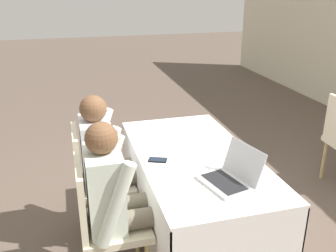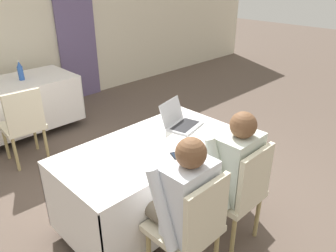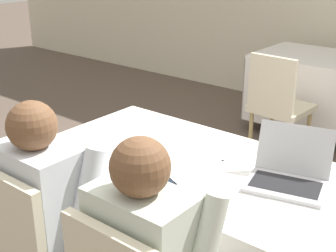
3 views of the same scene
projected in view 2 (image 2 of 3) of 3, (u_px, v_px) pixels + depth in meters
ground_plane at (153, 215)px, 3.11m from camera, size 24.00×24.00×0.00m
curtain_panel at (75, 21)px, 5.42m from camera, size 0.70×0.04×2.65m
conference_table_near at (151, 163)px, 2.86m from camera, size 1.61×0.84×0.76m
conference_table_far at (13, 95)px, 4.40m from camera, size 1.61×0.84×0.76m
laptop at (181, 122)px, 3.09m from camera, size 0.39×0.37×0.23m
cell_phone at (177, 156)px, 2.60m from camera, size 0.12×0.15×0.01m
paper_beside_laptop at (147, 143)px, 2.80m from camera, size 0.21×0.30×0.00m
paper_centre_table at (210, 130)px, 3.03m from camera, size 0.31×0.35×0.00m
paper_left_edge at (158, 129)px, 3.05m from camera, size 0.32×0.36×0.00m
water_bottle at (20, 71)px, 4.34m from camera, size 0.07×0.07×0.26m
chair_near_left at (191, 226)px, 2.24m from camera, size 0.44×0.44×0.93m
chair_near_right at (239, 191)px, 2.59m from camera, size 0.44×0.44×0.93m
chair_far_spare at (23, 123)px, 3.73m from camera, size 0.46×0.46×0.93m
person_checkered_shirt at (181, 200)px, 2.23m from camera, size 0.50×0.52×1.19m
person_white_shirt at (230, 168)px, 2.59m from camera, size 0.50×0.52×1.19m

